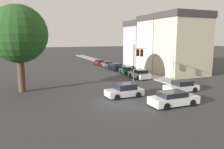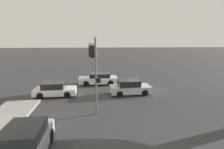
# 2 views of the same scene
# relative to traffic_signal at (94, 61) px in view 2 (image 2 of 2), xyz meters

# --- Properties ---
(ground_plane) EXTENTS (300.00, 300.00, 0.00)m
(ground_plane) POSITION_rel_traffic_signal_xyz_m (-5.40, -6.28, -3.89)
(ground_plane) COLOR #333335
(traffic_signal) EXTENTS (0.91, 2.40, 5.59)m
(traffic_signal) POSITION_rel_traffic_signal_xyz_m (0.00, 0.00, 0.00)
(traffic_signal) COLOR #515456
(traffic_signal) RESTS_ON ground_plane
(crossing_car_0) EXTENTS (4.76, 2.03, 1.39)m
(crossing_car_0) POSITION_rel_traffic_signal_xyz_m (-0.72, -8.62, -3.22)
(crossing_car_0) COLOR silver
(crossing_car_0) RESTS_ON ground_plane
(crossing_car_1) EXTENTS (4.09, 2.03, 1.47)m
(crossing_car_1) POSITION_rel_traffic_signal_xyz_m (-3.67, -3.97, -3.20)
(crossing_car_1) COLOR #B7B7BC
(crossing_car_1) RESTS_ON ground_plane
(crossing_car_2) EXTENTS (4.02, 2.03, 1.35)m
(crossing_car_2) POSITION_rel_traffic_signal_xyz_m (3.79, -4.36, -3.26)
(crossing_car_2) COLOR silver
(crossing_car_2) RESTS_ON ground_plane
(parked_car_0) EXTENTS (2.04, 4.23, 1.48)m
(parked_car_0) POSITION_rel_traffic_signal_xyz_m (3.37, 5.24, -3.19)
(parked_car_0) COLOR #B7B7BC
(parked_car_0) RESTS_ON ground_plane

